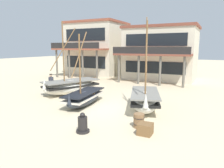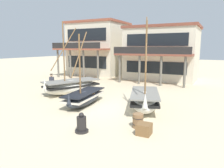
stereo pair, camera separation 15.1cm
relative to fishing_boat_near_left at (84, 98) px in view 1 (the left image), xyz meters
The scene contains 10 objects.
ground_plane 1.65m from the fishing_boat_near_left, ahead, with size 120.00×120.00×0.00m, color beige.
fishing_boat_near_left is the anchor object (origin of this frame).
fishing_boat_centre_large 3.73m from the fishing_boat_near_left, 141.40° to the left, with size 3.57×5.01×5.87m.
fishing_boat_far_right 4.09m from the fishing_boat_near_left, 12.21° to the left, with size 2.87×4.38×5.72m.
fisherman_by_hull 4.75m from the fishing_boat_near_left, 159.41° to the left, with size 0.42×0.37×1.68m.
capstan_winch 4.65m from the fishing_boat_near_left, 56.50° to the right, with size 0.63×0.63×0.94m.
wooden_barrel 5.16m from the fishing_boat_near_left, 24.83° to the right, with size 0.56×0.56×0.70m.
cargo_crate 5.94m from the fishing_boat_near_left, 28.39° to the right, with size 0.62×0.62×0.51m, color brown.
harbor_building_main 14.57m from the fishing_boat_near_left, 83.55° to the left, with size 8.38×8.19×6.33m.
harbor_building_annex 17.13m from the fishing_boat_near_left, 117.45° to the left, with size 7.36×9.14×7.36m.
Camera 1 is at (6.33, -11.53, 3.88)m, focal length 33.53 mm.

